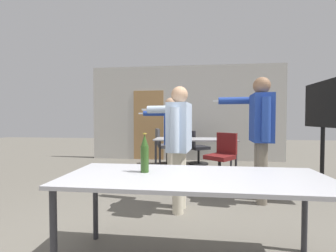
{
  "coord_description": "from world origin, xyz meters",
  "views": [
    {
      "loc": [
        0.23,
        -1.5,
        1.21
      ],
      "look_at": [
        -0.17,
        2.01,
        1.1
      ],
      "focal_mm": 24.0,
      "sensor_mm": 36.0,
      "label": 1
    }
  ],
  "objects": [
    {
      "name": "back_wall",
      "position": [
        -0.03,
        5.13,
        1.37
      ],
      "size": [
        5.63,
        0.12,
        2.77
      ],
      "color": "beige",
      "rests_on": "ground_plane"
    },
    {
      "name": "conference_table_near",
      "position": [
        0.24,
        0.3,
        0.69
      ],
      "size": [
        2.11,
        0.8,
        0.76
      ],
      "color": "#A8A8AD",
      "rests_on": "ground_plane"
    },
    {
      "name": "conference_table_far",
      "position": [
        0.27,
        3.69,
        0.68
      ],
      "size": [
        1.85,
        0.74,
        0.76
      ],
      "color": "#A8A8AD",
      "rests_on": "ground_plane"
    },
    {
      "name": "tv_screen",
      "position": [
        2.26,
        2.29,
        1.14
      ],
      "size": [
        0.44,
        1.07,
        1.81
      ],
      "rotation": [
        0.0,
        0.0,
        -1.57
      ],
      "color": "black",
      "rests_on": "ground_plane"
    },
    {
      "name": "person_near_casual",
      "position": [
        -0.18,
        2.45,
        0.96
      ],
      "size": [
        0.76,
        0.59,
        1.59
      ],
      "rotation": [
        0.0,
        0.0,
        1.65
      ],
      "color": "beige",
      "rests_on": "ground_plane"
    },
    {
      "name": "person_right_polo",
      "position": [
        1.2,
        1.89,
        1.09
      ],
      "size": [
        0.82,
        0.74,
        1.82
      ],
      "rotation": [
        0.0,
        0.0,
        1.5
      ],
      "color": "slate",
      "rests_on": "ground_plane"
    },
    {
      "name": "person_far_watching",
      "position": [
        0.03,
        1.44,
        0.98
      ],
      "size": [
        0.75,
        0.76,
        1.64
      ],
      "rotation": [
        0.0,
        0.0,
        1.44
      ],
      "color": "beige",
      "rests_on": "ground_plane"
    },
    {
      "name": "office_chair_near_pushed",
      "position": [
        0.31,
        4.49,
        0.42
      ],
      "size": [
        0.68,
        0.65,
        0.9
      ],
      "rotation": [
        0.0,
        0.0,
        5.26
      ],
      "color": "black",
      "rests_on": "ground_plane"
    },
    {
      "name": "office_chair_far_right",
      "position": [
        0.79,
        2.98,
        0.44
      ],
      "size": [
        0.67,
        0.69,
        0.93
      ],
      "rotation": [
        0.0,
        0.0,
        2.47
      ],
      "color": "black",
      "rests_on": "ground_plane"
    },
    {
      "name": "office_chair_far_left",
      "position": [
        -0.53,
        4.33,
        0.45
      ],
      "size": [
        0.63,
        0.58,
        0.95
      ],
      "rotation": [
        0.0,
        0.0,
        5.01
      ],
      "color": "black",
      "rests_on": "ground_plane"
    },
    {
      "name": "beer_bottle",
      "position": [
        -0.18,
        0.37,
        0.91
      ],
      "size": [
        0.07,
        0.07,
        0.33
      ],
      "color": "#2D511E",
      "rests_on": "conference_table_near"
    }
  ]
}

